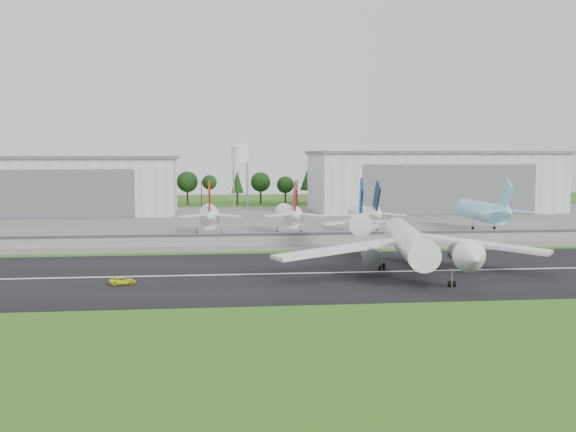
{
  "coord_description": "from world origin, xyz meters",
  "views": [
    {
      "loc": [
        -21.63,
        -130.46,
        23.55
      ],
      "look_at": [
        -1.33,
        40.0,
        9.0
      ],
      "focal_mm": 45.0,
      "sensor_mm": 36.0,
      "label": 1
    }
  ],
  "objects": [
    {
      "name": "utility_poles",
      "position": [
        0.0,
        200.0,
        0.0
      ],
      "size": [
        230.0,
        3.0,
        12.0
      ],
      "primitive_type": null,
      "color": "black",
      "rests_on": "ground"
    },
    {
      "name": "blast_fence",
      "position": [
        0.0,
        54.99,
        1.81
      ],
      "size": [
        240.0,
        0.61,
        3.5
      ],
      "color": "gray",
      "rests_on": "ground"
    },
    {
      "name": "parked_jet_navy",
      "position": [
        26.39,
        76.53,
        6.0
      ],
      "size": [
        7.36,
        31.29,
        16.49
      ],
      "color": "white",
      "rests_on": "ground"
    },
    {
      "name": "parked_jet_red_a",
      "position": [
        -19.77,
        76.55,
        6.13
      ],
      "size": [
        7.36,
        31.29,
        16.63
      ],
      "color": "white",
      "rests_on": "ground"
    },
    {
      "name": "water_tower",
      "position": [
        -5.0,
        185.0,
        24.55
      ],
      "size": [
        8.4,
        8.4,
        29.4
      ],
      "color": "#99999E",
      "rests_on": "ground"
    },
    {
      "name": "parked_jet_red_b",
      "position": [
        3.49,
        76.55,
        6.11
      ],
      "size": [
        7.36,
        31.29,
        16.61
      ],
      "color": "white",
      "rests_on": "ground"
    },
    {
      "name": "treeline",
      "position": [
        0.0,
        215.0,
        0.0
      ],
      "size": [
        320.0,
        16.0,
        22.0
      ],
      "primitive_type": null,
      "color": "black",
      "rests_on": "ground"
    },
    {
      "name": "runway_centerline",
      "position": [
        0.0,
        10.0,
        0.11
      ],
      "size": [
        220.0,
        1.0,
        0.02
      ],
      "primitive_type": "cube",
      "color": "white",
      "rests_on": "runway"
    },
    {
      "name": "ground_vehicle",
      "position": [
        -36.21,
        1.64,
        0.76
      ],
      "size": [
        5.21,
        3.45,
        1.33
      ],
      "primitive_type": "imported",
      "rotation": [
        0.0,
        0.0,
        1.85
      ],
      "color": "#CBD018",
      "rests_on": "runway"
    },
    {
      "name": "parked_jet_skyblue",
      "position": [
        64.86,
        81.59,
        6.28
      ],
      "size": [
        7.36,
        37.29,
        16.85
      ],
      "color": "#8FDAF7",
      "rests_on": "ground"
    },
    {
      "name": "main_airliner",
      "position": [
        19.65,
        9.57,
        4.89
      ],
      "size": [
        56.57,
        59.15,
        18.17
      ],
      "rotation": [
        0.0,
        0.0,
        2.98
      ],
      "color": "white",
      "rests_on": "runway"
    },
    {
      "name": "hangar_west",
      "position": [
        -80.0,
        164.92,
        11.63
      ],
      "size": [
        97.0,
        44.0,
        23.2
      ],
      "color": "silver",
      "rests_on": "ground"
    },
    {
      "name": "runway",
      "position": [
        0.0,
        10.0,
        0.05
      ],
      "size": [
        320.0,
        60.0,
        0.1
      ],
      "primitive_type": "cube",
      "color": "black",
      "rests_on": "ground"
    },
    {
      "name": "apron",
      "position": [
        0.0,
        120.0,
        0.05
      ],
      "size": [
        320.0,
        150.0,
        0.1
      ],
      "primitive_type": "cube",
      "color": "slate",
      "rests_on": "ground"
    },
    {
      "name": "ground",
      "position": [
        0.0,
        0.0,
        0.0
      ],
      "size": [
        600.0,
        600.0,
        0.0
      ],
      "primitive_type": "plane",
      "color": "#366919",
      "rests_on": "ground"
    },
    {
      "name": "hangar_east",
      "position": [
        75.0,
        164.92,
        12.63
      ],
      "size": [
        102.0,
        47.0,
        25.2
      ],
      "color": "silver",
      "rests_on": "ground"
    }
  ]
}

